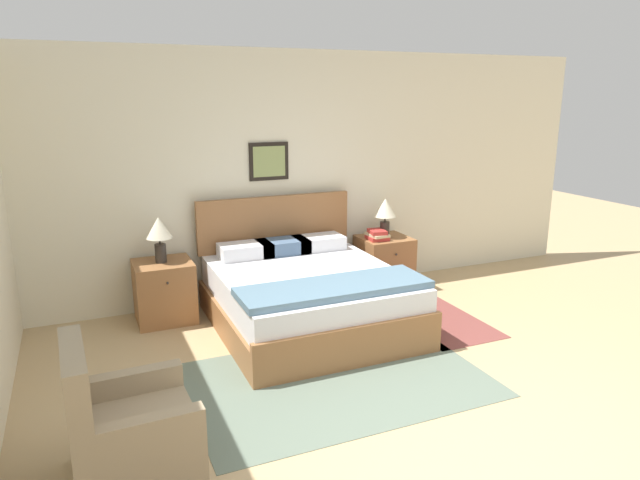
% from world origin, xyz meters
% --- Properties ---
extents(ground_plane, '(16.00, 16.00, 0.00)m').
position_xyz_m(ground_plane, '(0.00, 0.00, 0.00)').
color(ground_plane, tan).
extents(wall_back, '(7.65, 0.09, 2.60)m').
position_xyz_m(wall_back, '(-0.00, 3.31, 1.30)').
color(wall_back, beige).
rests_on(wall_back, ground_plane).
extents(area_rug_main, '(2.26, 1.52, 0.01)m').
position_xyz_m(area_rug_main, '(-0.32, 1.21, 0.00)').
color(area_rug_main, slate).
rests_on(area_rug_main, ground_plane).
extents(area_rug_bedside, '(0.75, 1.43, 0.01)m').
position_xyz_m(area_rug_bedside, '(1.10, 2.01, 0.00)').
color(area_rug_bedside, brown).
rests_on(area_rug_bedside, ground_plane).
extents(bed, '(1.67, 1.91, 1.11)m').
position_xyz_m(bed, '(-0.13, 2.30, 0.31)').
color(bed, '#936038').
rests_on(bed, ground_plane).
extents(armchair, '(0.70, 0.69, 0.86)m').
position_xyz_m(armchair, '(-1.91, 0.64, 0.29)').
color(armchair, '#998466').
rests_on(armchair, ground_plane).
extents(nightstand_near_window, '(0.55, 0.53, 0.59)m').
position_xyz_m(nightstand_near_window, '(-1.35, 2.98, 0.30)').
color(nightstand_near_window, '#936038').
rests_on(nightstand_near_window, ground_plane).
extents(nightstand_by_door, '(0.55, 0.53, 0.59)m').
position_xyz_m(nightstand_by_door, '(1.09, 2.98, 0.30)').
color(nightstand_by_door, '#936038').
rests_on(nightstand_by_door, ground_plane).
extents(table_lamp_near_window, '(0.25, 0.25, 0.44)m').
position_xyz_m(table_lamp_near_window, '(-1.35, 2.98, 0.90)').
color(table_lamp_near_window, '#2D2823').
rests_on(table_lamp_near_window, nightstand_near_window).
extents(table_lamp_by_door, '(0.25, 0.25, 0.44)m').
position_xyz_m(table_lamp_by_door, '(1.09, 2.98, 0.90)').
color(table_lamp_by_door, '#2D2823').
rests_on(table_lamp_by_door, nightstand_by_door).
extents(book_thick_bottom, '(0.23, 0.25, 0.04)m').
position_xyz_m(book_thick_bottom, '(0.96, 2.93, 0.61)').
color(book_thick_bottom, '#B7332D').
rests_on(book_thick_bottom, nightstand_by_door).
extents(book_hardcover_middle, '(0.20, 0.26, 0.03)m').
position_xyz_m(book_hardcover_middle, '(0.96, 2.93, 0.65)').
color(book_hardcover_middle, beige).
rests_on(book_hardcover_middle, book_thick_bottom).
extents(book_novel_upper, '(0.20, 0.24, 0.04)m').
position_xyz_m(book_novel_upper, '(0.96, 2.93, 0.68)').
color(book_novel_upper, '#B7332D').
rests_on(book_novel_upper, book_hardcover_middle).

